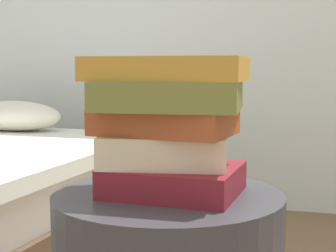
# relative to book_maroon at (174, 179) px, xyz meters

# --- Properties ---
(book_maroon) EXTENTS (0.26, 0.22, 0.05)m
(book_maroon) POSITION_rel_book_maroon_xyz_m (0.00, 0.00, 0.00)
(book_maroon) COLOR maroon
(book_maroon) RESTS_ON side_table
(book_cream) EXTENTS (0.26, 0.19, 0.06)m
(book_cream) POSITION_rel_book_maroon_xyz_m (-0.02, -0.01, 0.06)
(book_cream) COLOR beige
(book_cream) RESTS_ON book_maroon
(book_rust) EXTENTS (0.27, 0.19, 0.05)m
(book_rust) POSITION_rel_book_maroon_xyz_m (-0.02, -0.00, 0.11)
(book_rust) COLOR #994723
(book_rust) RESTS_ON book_cream
(book_olive) EXTENTS (0.28, 0.21, 0.05)m
(book_olive) POSITION_rel_book_maroon_xyz_m (-0.01, -0.01, 0.16)
(book_olive) COLOR olive
(book_olive) RESTS_ON book_rust
(book_ochre) EXTENTS (0.29, 0.18, 0.04)m
(book_ochre) POSITION_rel_book_maroon_xyz_m (-0.02, -0.01, 0.21)
(book_ochre) COLOR #B7842D
(book_ochre) RESTS_ON book_olive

